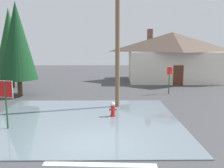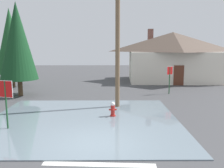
# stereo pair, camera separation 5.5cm
# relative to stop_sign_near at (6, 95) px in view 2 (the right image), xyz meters

# --- Properties ---
(ground_plane) EXTENTS (80.00, 80.00, 0.10)m
(ground_plane) POSITION_rel_stop_sign_near_xyz_m (4.28, -1.75, -1.73)
(ground_plane) COLOR #424244
(flood_puddle) EXTENTS (9.98, 9.08, 0.04)m
(flood_puddle) POSITION_rel_stop_sign_near_xyz_m (3.43, 1.31, -1.65)
(flood_puddle) COLOR slate
(flood_puddle) RESTS_ON ground
(lane_stop_bar) EXTENTS (3.80, 0.50, 0.01)m
(lane_stop_bar) POSITION_rel_stop_sign_near_xyz_m (4.48, -3.47, -1.67)
(lane_stop_bar) COLOR silver
(lane_stop_bar) RESTS_ON ground
(stop_sign_near) EXTENTS (0.77, 0.25, 2.33)m
(stop_sign_near) POSITION_rel_stop_sign_near_xyz_m (0.00, 0.00, 0.00)
(stop_sign_near) COLOR #1E4C28
(stop_sign_near) RESTS_ON ground
(fire_hydrant) EXTENTS (0.43, 0.37, 0.85)m
(fire_hydrant) POSITION_rel_stop_sign_near_xyz_m (4.99, 1.97, -1.26)
(fire_hydrant) COLOR #AD231E
(fire_hydrant) RESTS_ON ground
(utility_pole) EXTENTS (1.60, 0.28, 8.86)m
(utility_pole) POSITION_rel_stop_sign_near_xyz_m (5.31, 4.14, 2.93)
(utility_pole) COLOR brown
(utility_pole) RESTS_ON ground
(stop_sign_far) EXTENTS (0.56, 0.39, 2.26)m
(stop_sign_far) POSITION_rel_stop_sign_near_xyz_m (9.69, 8.41, -0.08)
(stop_sign_far) COLOR #1E4C28
(stop_sign_far) RESTS_ON ground
(house) EXTENTS (10.48, 7.62, 5.85)m
(house) POSITION_rel_stop_sign_near_xyz_m (11.82, 16.08, 1.14)
(house) COLOR silver
(house) RESTS_ON ground
(pine_tree_tall_left) EXTENTS (2.90, 2.90, 7.25)m
(pine_tree_tall_left) POSITION_rel_stop_sign_near_xyz_m (-2.28, 7.81, 2.59)
(pine_tree_tall_left) COLOR #4C3823
(pine_tree_tall_left) RESTS_ON ground
(pine_tree_mid_left) EXTENTS (2.95, 2.95, 7.37)m
(pine_tree_mid_left) POSITION_rel_stop_sign_near_xyz_m (-4.47, 11.85, 2.66)
(pine_tree_mid_left) COLOR #4C3823
(pine_tree_mid_left) RESTS_ON ground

